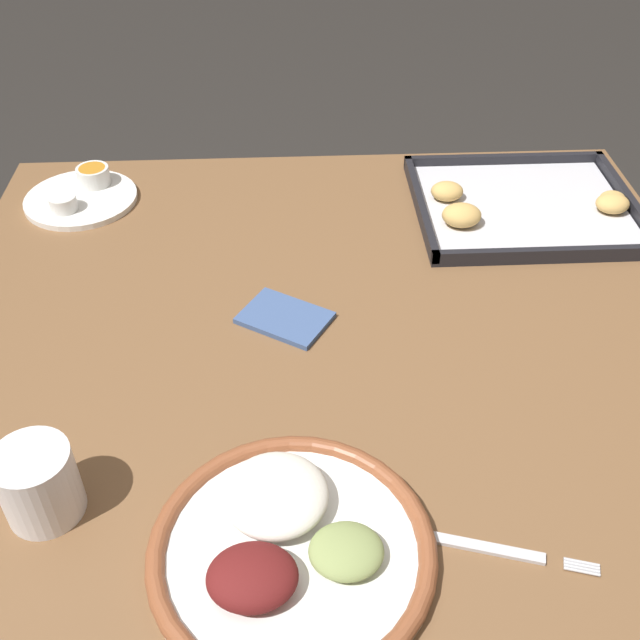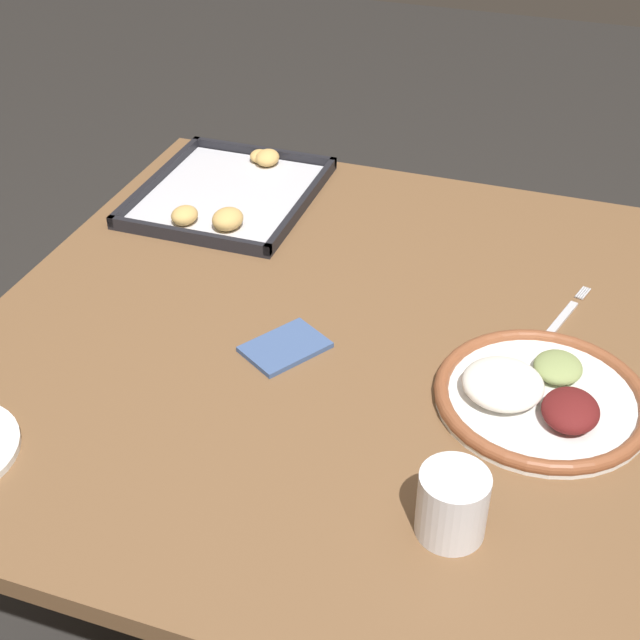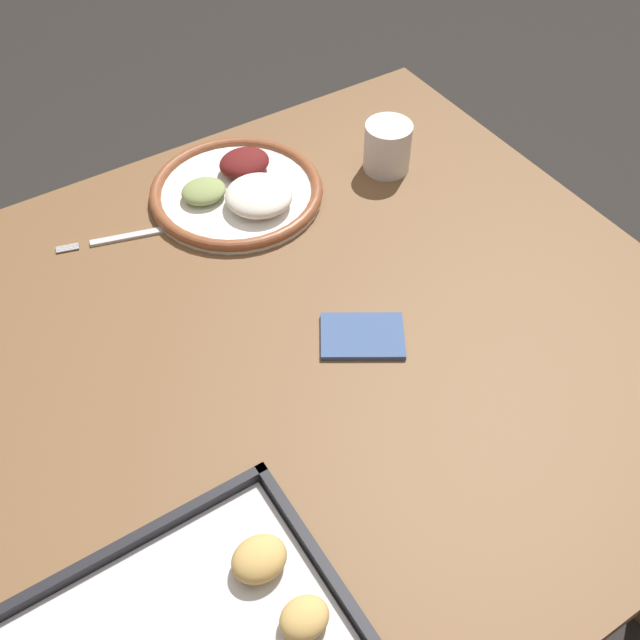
% 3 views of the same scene
% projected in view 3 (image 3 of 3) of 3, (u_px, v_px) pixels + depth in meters
% --- Properties ---
extents(ground_plane, '(8.00, 8.00, 0.00)m').
position_uv_depth(ground_plane, '(312.00, 553.00, 1.59)').
color(ground_plane, '#282623').
extents(dining_table, '(1.10, 1.03, 0.71)m').
position_uv_depth(dining_table, '(309.00, 379.00, 1.13)').
color(dining_table, brown).
rests_on(dining_table, ground_plane).
extents(dinner_plate, '(0.29, 0.29, 0.05)m').
position_uv_depth(dinner_plate, '(239.00, 190.00, 1.25)').
color(dinner_plate, white).
rests_on(dinner_plate, dining_table).
extents(fork, '(0.20, 0.07, 0.00)m').
position_uv_depth(fork, '(128.00, 237.00, 1.19)').
color(fork, silver).
rests_on(fork, dining_table).
extents(drinking_cup, '(0.08, 0.08, 0.09)m').
position_uv_depth(drinking_cup, '(388.00, 147.00, 1.28)').
color(drinking_cup, white).
rests_on(drinking_cup, dining_table).
extents(napkin, '(0.14, 0.13, 0.01)m').
position_uv_depth(napkin, '(362.00, 336.00, 1.06)').
color(napkin, '#3F598C').
rests_on(napkin, dining_table).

